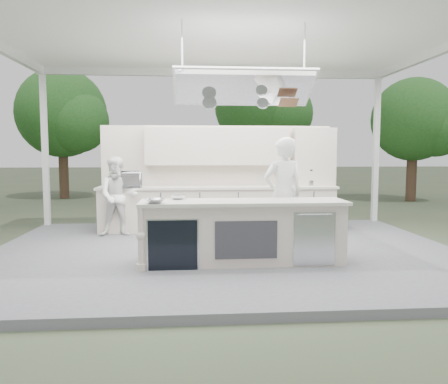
{
  "coord_description": "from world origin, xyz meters",
  "views": [
    {
      "loc": [
        -0.6,
        -7.39,
        1.8
      ],
      "look_at": [
        0.01,
        0.4,
        1.08
      ],
      "focal_mm": 35.0,
      "sensor_mm": 36.0,
      "label": 1
    }
  ],
  "objects": [
    {
      "name": "ground",
      "position": [
        0.0,
        0.0,
        0.0
      ],
      "size": [
        90.0,
        90.0,
        0.0
      ],
      "primitive_type": "plane",
      "color": "#3D4A33",
      "rests_on": "ground"
    },
    {
      "name": "stage_deck",
      "position": [
        0.0,
        0.0,
        0.06
      ],
      "size": [
        8.0,
        6.0,
        0.12
      ],
      "primitive_type": "cube",
      "color": "#5D5E62",
      "rests_on": "ground"
    },
    {
      "name": "tent",
      "position": [
        0.0,
        -0.01,
        3.71
      ],
      "size": [
        8.2,
        6.2,
        3.86
      ],
      "color": "white",
      "rests_on": "ground"
    },
    {
      "name": "demo_island",
      "position": [
        0.18,
        -0.91,
        0.6
      ],
      "size": [
        3.1,
        0.79,
        0.95
      ],
      "color": "beige",
      "rests_on": "stage_deck"
    },
    {
      "name": "back_counter",
      "position": [
        0.0,
        1.9,
        0.6
      ],
      "size": [
        5.08,
        0.72,
        0.95
      ],
      "color": "beige",
      "rests_on": "stage_deck"
    },
    {
      "name": "back_wall_unit",
      "position": [
        0.44,
        2.11,
        1.57
      ],
      "size": [
        5.05,
        0.48,
        2.25
      ],
      "color": "beige",
      "rests_on": "stage_deck"
    },
    {
      "name": "tree_cluster",
      "position": [
        -0.16,
        9.77,
        3.29
      ],
      "size": [
        19.55,
        9.4,
        5.85
      ],
      "color": "#4D3326",
      "rests_on": "ground"
    },
    {
      "name": "head_chef",
      "position": [
        0.95,
        -0.24,
        1.08
      ],
      "size": [
        0.79,
        0.62,
        1.92
      ],
      "primitive_type": "imported",
      "rotation": [
        0.0,
        0.0,
        3.39
      ],
      "color": "white",
      "rests_on": "stage_deck"
    },
    {
      "name": "sous_chef",
      "position": [
        -2.04,
        1.43,
        0.91
      ],
      "size": [
        0.82,
        0.67,
        1.59
      ],
      "primitive_type": "imported",
      "rotation": [
        0.0,
        0.0,
        0.09
      ],
      "color": "white",
      "rests_on": "stage_deck"
    },
    {
      "name": "toaster_oven",
      "position": [
        -1.93,
        1.7,
        1.24
      ],
      "size": [
        0.7,
        0.57,
        0.33
      ],
      "primitive_type": "imported",
      "rotation": [
        0.0,
        0.0,
        0.31
      ],
      "color": "silver",
      "rests_on": "back_counter"
    },
    {
      "name": "bowl_large",
      "position": [
        -1.1,
        -1.15,
        1.1
      ],
      "size": [
        0.33,
        0.33,
        0.07
      ],
      "primitive_type": "imported",
      "rotation": [
        0.0,
        0.0,
        0.3
      ],
      "color": "#B4B6BB",
      "rests_on": "demo_island"
    },
    {
      "name": "bowl_small",
      "position": [
        -0.79,
        -0.65,
        1.11
      ],
      "size": [
        0.27,
        0.27,
        0.07
      ],
      "primitive_type": "imported",
      "rotation": [
        0.0,
        0.0,
        -0.21
      ],
      "color": "silver",
      "rests_on": "demo_island"
    }
  ]
}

